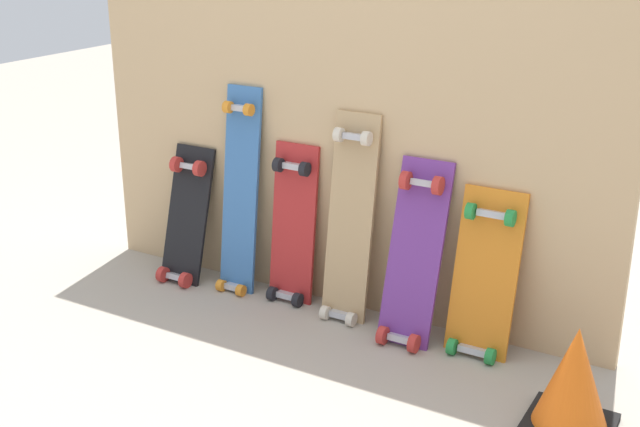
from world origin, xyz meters
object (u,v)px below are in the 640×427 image
Objects in this scene: skateboard_blue at (240,199)px; skateboard_orange at (484,282)px; skateboard_purple at (413,261)px; skateboard_black at (186,222)px; skateboard_natural at (350,227)px; traffic_cone at (574,381)px; skateboard_red at (293,231)px.

skateboard_blue reaches higher than skateboard_orange.
skateboard_orange is at bearing -0.78° from skateboard_blue.
skateboard_blue is at bearing 176.67° from skateboard_purple.
skateboard_purple is 1.10× the size of skateboard_orange.
skateboard_orange is at bearing 7.05° from skateboard_purple.
skateboard_orange reaches higher than skateboard_black.
skateboard_natural reaches higher than skateboard_purple.
skateboard_purple is 0.77m from traffic_cone.
skateboard_black is 0.31m from skateboard_blue.
skateboard_blue is at bearing 7.80° from skateboard_black.
skateboard_red is 1.33m from traffic_cone.
skateboard_black is 1.36m from skateboard_orange.
skateboard_natural is at bearing 179.00° from skateboard_orange.
skateboard_purple is at bearing -8.26° from skateboard_natural.
skateboard_red is at bearing 175.69° from skateboard_natural.
skateboard_natural reaches higher than skateboard_red.
skateboard_red is 0.29m from skateboard_natural.
skateboard_purple reaches higher than skateboard_black.
skateboard_natural is (0.80, 0.03, 0.12)m from skateboard_black.
skateboard_orange is (0.27, 0.03, -0.04)m from skateboard_purple.
traffic_cone is at bearing -16.97° from skateboard_red.
skateboard_natural reaches higher than traffic_cone.
skateboard_natural is at bearing -4.31° from skateboard_red.
skateboard_blue is at bearing -176.41° from skateboard_red.
skateboard_blue is 2.65× the size of traffic_cone.
skateboard_blue reaches higher than skateboard_black.
skateboard_black is 0.87× the size of skateboard_purple.
skateboard_black is at bearing 179.43° from skateboard_purple.
traffic_cone is at bearing -20.29° from skateboard_natural.
skateboard_natural is 1.19× the size of skateboard_purple.
skateboard_black is 0.81m from skateboard_natural.
skateboard_blue is 0.53m from skateboard_natural.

